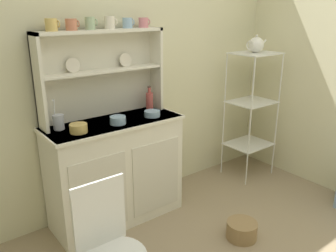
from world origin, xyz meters
TOP-DOWN VIEW (x-y plane):
  - wall_back at (0.00, 1.62)m, footprint 3.84×0.05m
  - hutch_cabinet at (-0.31, 1.37)m, footprint 1.10×0.45m
  - hutch_shelf_unit at (-0.31, 1.53)m, footprint 1.03×0.18m
  - bakers_rack at (1.22, 1.26)m, footprint 0.44×0.37m
  - wire_chair at (-0.86, 0.49)m, footprint 0.36×0.36m
  - floor_basket at (0.31, 0.53)m, footprint 0.24×0.24m
  - cup_gold_0 at (-0.68, 1.49)m, footprint 0.10×0.08m
  - cup_terracotta_1 at (-0.54, 1.49)m, footprint 0.09×0.08m
  - cup_sage_2 at (-0.39, 1.49)m, footprint 0.09×0.07m
  - cup_cream_3 at (-0.23, 1.49)m, footprint 0.09×0.08m
  - cup_sky_4 at (-0.08, 1.49)m, footprint 0.09×0.08m
  - cup_rose_5 at (0.08, 1.49)m, footprint 0.09×0.08m
  - bowl_mixing_large at (-0.63, 1.29)m, footprint 0.13×0.13m
  - bowl_floral_medium at (-0.31, 1.29)m, footprint 0.12×0.12m
  - bowl_cream_small at (0.01, 1.29)m, footprint 0.13×0.13m
  - jam_bottle at (0.10, 1.45)m, footprint 0.06×0.06m
  - utensil_jar at (-0.72, 1.45)m, footprint 0.08×0.08m
  - porcelain_teapot at (1.22, 1.26)m, footprint 0.24×0.15m

SIDE VIEW (x-z plane):
  - floor_basket at x=0.31m, z-range 0.00..0.14m
  - hutch_cabinet at x=-0.31m, z-range 0.01..0.88m
  - wire_chair at x=-0.86m, z-range 0.09..0.94m
  - bakers_rack at x=1.22m, z-range 0.17..1.46m
  - bowl_cream_small at x=0.01m, z-range 0.87..0.91m
  - bowl_floral_medium at x=-0.31m, z-range 0.87..0.92m
  - bowl_mixing_large at x=-0.63m, z-range 0.87..0.93m
  - utensil_jar at x=-0.72m, z-range 0.81..1.04m
  - jam_bottle at x=0.10m, z-range 0.84..1.06m
  - wall_back at x=0.00m, z-range 0.00..2.50m
  - hutch_shelf_unit at x=-0.31m, z-range 0.92..1.62m
  - porcelain_teapot at x=1.22m, z-range 1.28..1.45m
  - cup_rose_5 at x=0.08m, z-range 1.56..1.64m
  - cup_sky_4 at x=-0.08m, z-range 1.56..1.64m
  - cup_terracotta_1 at x=-0.54m, z-range 1.56..1.64m
  - cup_gold_0 at x=-0.68m, z-range 1.56..1.64m
  - cup_sage_2 at x=-0.39m, z-range 1.56..1.65m
  - cup_cream_3 at x=-0.23m, z-range 1.56..1.65m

